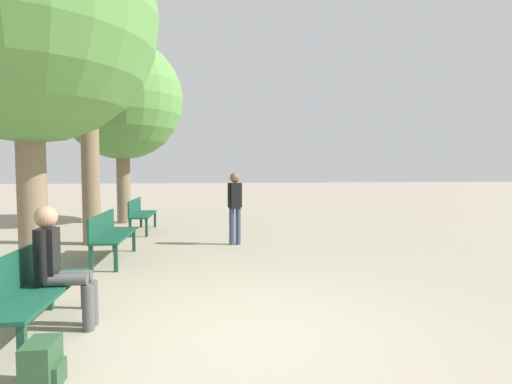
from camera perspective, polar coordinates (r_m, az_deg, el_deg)
The scene contains 10 objects.
ground_plane at distance 4.25m, azimuth -2.96°, elevation -19.71°, with size 80.00×80.00×0.00m, color gray.
bench_row_0 at distance 4.58m, azimuth -29.74°, elevation -11.61°, with size 0.47×1.69×0.86m.
bench_row_1 at distance 7.65m, azimuth -20.19°, elevation -5.43°, with size 0.47×1.69×0.86m.
bench_row_2 at distance 10.84m, azimuth -16.25°, elevation -2.78°, with size 0.47×1.69×0.86m.
tree_row_0 at distance 6.96m, azimuth -30.01°, elevation 21.17°, with size 3.67×3.67×5.70m.
tree_row_1 at distance 9.78m, azimuth -22.95°, elevation 19.08°, with size 2.82×2.82×5.82m.
tree_row_2 at distance 12.91m, azimuth -18.62°, elevation 12.38°, with size 3.62×3.62×5.54m.
person_seated at distance 4.63m, azimuth -26.26°, elevation -9.15°, with size 0.58×0.33×1.29m.
backpack at distance 3.61m, azimuth -28.21°, elevation -21.22°, with size 0.25×0.31×0.39m.
pedestrian_near at distance 8.67m, azimuth -3.03°, elevation -1.66°, with size 0.32×0.23×1.57m.
Camera 1 is at (-0.27, -3.90, 1.68)m, focal length 28.00 mm.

